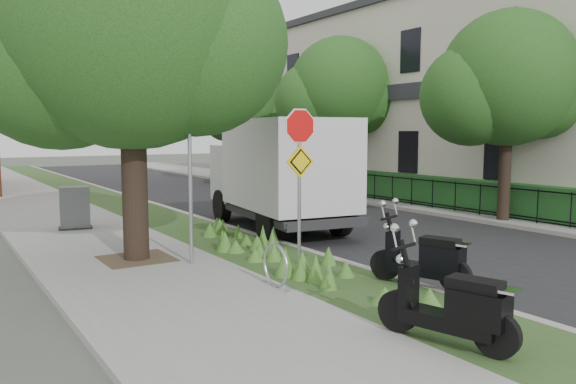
% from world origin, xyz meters
% --- Properties ---
extents(ground, '(120.00, 120.00, 0.00)m').
position_xyz_m(ground, '(0.00, 0.00, 0.00)').
color(ground, '#4C5147').
rests_on(ground, ground).
extents(sidewalk_near, '(3.50, 60.00, 0.12)m').
position_xyz_m(sidewalk_near, '(-4.25, 10.00, 0.06)').
color(sidewalk_near, gray).
rests_on(sidewalk_near, ground).
extents(verge, '(2.00, 60.00, 0.12)m').
position_xyz_m(verge, '(-1.50, 10.00, 0.06)').
color(verge, '#2E491F').
rests_on(verge, ground).
extents(kerb_near, '(0.20, 60.00, 0.13)m').
position_xyz_m(kerb_near, '(-0.50, 10.00, 0.07)').
color(kerb_near, '#9E9991').
rests_on(kerb_near, ground).
extents(road, '(7.00, 60.00, 0.01)m').
position_xyz_m(road, '(3.00, 10.00, 0.01)').
color(road, black).
rests_on(road, ground).
extents(kerb_far, '(0.20, 60.00, 0.13)m').
position_xyz_m(kerb_far, '(6.50, 10.00, 0.07)').
color(kerb_far, '#9E9991').
rests_on(kerb_far, ground).
extents(footpath_far, '(3.20, 60.00, 0.12)m').
position_xyz_m(footpath_far, '(8.20, 10.00, 0.06)').
color(footpath_far, gray).
rests_on(footpath_far, ground).
extents(street_tree_main, '(6.21, 5.54, 7.66)m').
position_xyz_m(street_tree_main, '(-4.08, 2.86, 4.80)').
color(street_tree_main, black).
rests_on(street_tree_main, ground).
extents(bare_post, '(0.08, 0.08, 4.00)m').
position_xyz_m(bare_post, '(-3.20, 1.80, 2.12)').
color(bare_post, '#A5A8AD').
rests_on(bare_post, ground).
extents(bike_hoop, '(0.06, 0.78, 0.77)m').
position_xyz_m(bike_hoop, '(-2.70, -0.60, 0.50)').
color(bike_hoop, '#A5A8AD').
rests_on(bike_hoop, ground).
extents(sign_assembly, '(0.94, 0.08, 3.22)m').
position_xyz_m(sign_assembly, '(-1.40, 0.58, 2.33)').
color(sign_assembly, '#A5A8AD').
rests_on(sign_assembly, ground).
extents(fence_far, '(0.04, 24.00, 1.00)m').
position_xyz_m(fence_far, '(7.20, 10.00, 0.67)').
color(fence_far, black).
rests_on(fence_far, ground).
extents(hedge_far, '(1.00, 24.00, 1.10)m').
position_xyz_m(hedge_far, '(7.90, 10.00, 0.67)').
color(hedge_far, '#1B4518').
rests_on(hedge_far, footpath_far).
extents(terrace_houses, '(7.40, 26.40, 8.20)m').
position_xyz_m(terrace_houses, '(11.49, 10.00, 4.16)').
color(terrace_houses, beige).
rests_on(terrace_houses, ground).
extents(far_tree_a, '(4.60, 4.10, 6.22)m').
position_xyz_m(far_tree_a, '(6.94, 2.05, 4.13)').
color(far_tree_a, black).
rests_on(far_tree_a, ground).
extents(far_tree_b, '(4.83, 4.31, 6.56)m').
position_xyz_m(far_tree_b, '(6.94, 10.05, 4.37)').
color(far_tree_b, black).
rests_on(far_tree_b, ground).
extents(far_tree_c, '(4.37, 3.89, 5.93)m').
position_xyz_m(far_tree_c, '(6.94, 18.04, 3.95)').
color(far_tree_c, black).
rests_on(far_tree_c, ground).
extents(scooter_near, '(0.71, 1.84, 0.89)m').
position_xyz_m(scooter_near, '(-2.25, -4.14, 0.55)').
color(scooter_near, black).
rests_on(scooter_near, ground).
extents(scooter_far, '(0.78, 1.78, 0.88)m').
position_xyz_m(scooter_far, '(-0.53, -2.07, 0.55)').
color(scooter_far, black).
rests_on(scooter_far, ground).
extents(box_truck, '(3.09, 6.11, 2.65)m').
position_xyz_m(box_truck, '(0.75, 4.75, 1.72)').
color(box_truck, '#262628').
rests_on(box_truck, ground).
extents(utility_cabinet, '(0.96, 0.73, 1.15)m').
position_xyz_m(utility_cabinet, '(-4.22, 7.39, 0.67)').
color(utility_cabinet, '#262628').
rests_on(utility_cabinet, ground).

